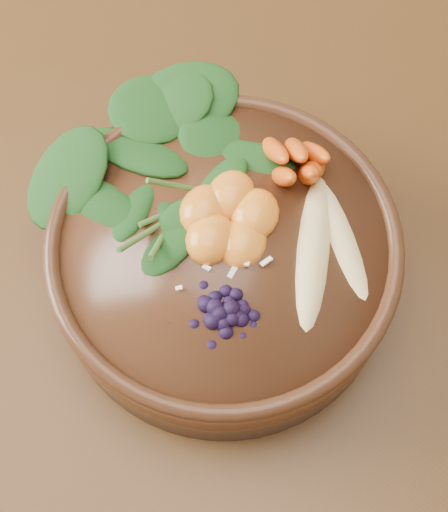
{
  "coord_description": "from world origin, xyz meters",
  "views": [
    {
      "loc": [
        0.34,
        -0.37,
        1.33
      ],
      "look_at": [
        0.26,
        -0.13,
        0.8
      ],
      "focal_mm": 50.0,
      "sensor_mm": 36.0,
      "label": 1
    }
  ],
  "objects_px": {
    "carrot_cluster": "(297,137)",
    "banana_halves": "(330,237)",
    "mandarin_cluster": "(228,212)",
    "kale_heap": "(176,159)",
    "dining_table": "(48,142)",
    "stoneware_bowl": "(224,261)",
    "blueberry_pile": "(221,301)"
  },
  "relations": [
    {
      "from": "stoneware_bowl",
      "to": "mandarin_cluster",
      "type": "relative_size",
      "value": 3.15
    },
    {
      "from": "blueberry_pile",
      "to": "mandarin_cluster",
      "type": "bearing_deg",
      "value": 104.76
    },
    {
      "from": "carrot_cluster",
      "to": "stoneware_bowl",
      "type": "bearing_deg",
      "value": -123.69
    },
    {
      "from": "mandarin_cluster",
      "to": "blueberry_pile",
      "type": "height_order",
      "value": "blueberry_pile"
    },
    {
      "from": "kale_heap",
      "to": "carrot_cluster",
      "type": "xyz_separation_m",
      "value": [
        0.09,
        0.04,
        0.02
      ]
    },
    {
      "from": "dining_table",
      "to": "kale_heap",
      "type": "bearing_deg",
      "value": -23.4
    },
    {
      "from": "dining_table",
      "to": "stoneware_bowl",
      "type": "relative_size",
      "value": 5.64
    },
    {
      "from": "dining_table",
      "to": "mandarin_cluster",
      "type": "relative_size",
      "value": 17.77
    },
    {
      "from": "banana_halves",
      "to": "dining_table",
      "type": "bearing_deg",
      "value": 147.96
    },
    {
      "from": "blueberry_pile",
      "to": "carrot_cluster",
      "type": "bearing_deg",
      "value": 84.48
    },
    {
      "from": "carrot_cluster",
      "to": "banana_halves",
      "type": "distance_m",
      "value": 0.08
    },
    {
      "from": "kale_heap",
      "to": "mandarin_cluster",
      "type": "distance_m",
      "value": 0.06
    },
    {
      "from": "kale_heap",
      "to": "banana_halves",
      "type": "xyz_separation_m",
      "value": [
        0.14,
        -0.02,
        -0.01
      ]
    },
    {
      "from": "carrot_cluster",
      "to": "banana_halves",
      "type": "relative_size",
      "value": 0.49
    },
    {
      "from": "dining_table",
      "to": "mandarin_cluster",
      "type": "distance_m",
      "value": 0.33
    },
    {
      "from": "blueberry_pile",
      "to": "kale_heap",
      "type": "bearing_deg",
      "value": 125.83
    },
    {
      "from": "banana_halves",
      "to": "blueberry_pile",
      "type": "distance_m",
      "value": 0.1
    },
    {
      "from": "carrot_cluster",
      "to": "blueberry_pile",
      "type": "xyz_separation_m",
      "value": [
        -0.01,
        -0.14,
        -0.02
      ]
    },
    {
      "from": "carrot_cluster",
      "to": "banana_halves",
      "type": "bearing_deg",
      "value": -66.94
    },
    {
      "from": "banana_halves",
      "to": "mandarin_cluster",
      "type": "height_order",
      "value": "mandarin_cluster"
    },
    {
      "from": "dining_table",
      "to": "blueberry_pile",
      "type": "xyz_separation_m",
      "value": [
        0.27,
        -0.19,
        0.19
      ]
    },
    {
      "from": "carrot_cluster",
      "to": "blueberry_pile",
      "type": "distance_m",
      "value": 0.14
    },
    {
      "from": "kale_heap",
      "to": "stoneware_bowl",
      "type": "bearing_deg",
      "value": -39.1
    },
    {
      "from": "dining_table",
      "to": "kale_heap",
      "type": "height_order",
      "value": "kale_heap"
    },
    {
      "from": "mandarin_cluster",
      "to": "kale_heap",
      "type": "bearing_deg",
      "value": 152.24
    },
    {
      "from": "stoneware_bowl",
      "to": "mandarin_cluster",
      "type": "xyz_separation_m",
      "value": [
        -0.0,
        0.02,
        0.05
      ]
    },
    {
      "from": "carrot_cluster",
      "to": "blueberry_pile",
      "type": "height_order",
      "value": "carrot_cluster"
    },
    {
      "from": "banana_halves",
      "to": "blueberry_pile",
      "type": "xyz_separation_m",
      "value": [
        -0.06,
        -0.08,
        0.01
      ]
    },
    {
      "from": "banana_halves",
      "to": "mandarin_cluster",
      "type": "distance_m",
      "value": 0.08
    },
    {
      "from": "kale_heap",
      "to": "blueberry_pile",
      "type": "relative_size",
      "value": 1.42
    },
    {
      "from": "kale_heap",
      "to": "banana_halves",
      "type": "distance_m",
      "value": 0.14
    },
    {
      "from": "stoneware_bowl",
      "to": "banana_halves",
      "type": "bearing_deg",
      "value": 16.77
    }
  ]
}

